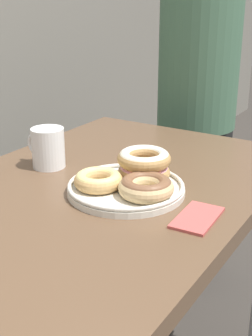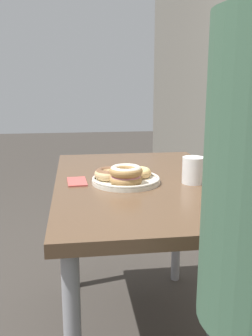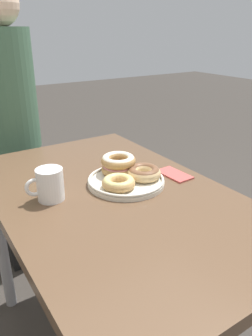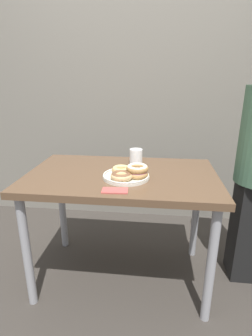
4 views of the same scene
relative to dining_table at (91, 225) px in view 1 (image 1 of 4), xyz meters
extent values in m
cube|color=brown|center=(0.00, 0.00, 0.07)|extent=(1.13, 0.70, 0.04)
cylinder|color=#99999E|center=(0.51, 0.29, -0.31)|extent=(0.05, 0.05, 0.71)
cylinder|color=silver|center=(0.03, -0.07, 0.10)|extent=(0.27, 0.27, 0.01)
torus|color=silver|center=(0.03, -0.07, 0.11)|extent=(0.26, 0.26, 0.01)
torus|color=#B2844C|center=(0.10, -0.08, 0.12)|extent=(0.16, 0.16, 0.03)
torus|color=pink|center=(0.10, -0.08, 0.12)|extent=(0.15, 0.15, 0.03)
torus|color=tan|center=(0.00, -0.02, 0.12)|extent=(0.16, 0.16, 0.03)
torus|color=#E0D17F|center=(0.00, -0.02, 0.12)|extent=(0.14, 0.14, 0.03)
torus|color=#D6B27A|center=(0.02, -0.14, 0.12)|extent=(0.14, 0.14, 0.04)
torus|color=brown|center=(0.02, -0.14, 0.13)|extent=(0.13, 0.13, 0.03)
torus|color=#B2844C|center=(0.10, -0.08, 0.15)|extent=(0.17, 0.17, 0.03)
torus|color=silver|center=(0.10, -0.08, 0.16)|extent=(0.16, 0.16, 0.03)
cylinder|color=white|center=(0.07, 0.18, 0.14)|extent=(0.08, 0.08, 0.10)
cylinder|color=#382114|center=(0.07, 0.18, 0.19)|extent=(0.07, 0.07, 0.00)
torus|color=white|center=(0.08, 0.23, 0.14)|extent=(0.02, 0.06, 0.06)
cube|color=black|center=(0.86, 0.11, -0.32)|extent=(0.28, 0.20, 0.69)
cylinder|color=#42664C|center=(0.83, 0.11, 0.31)|extent=(0.30, 0.30, 0.57)
cube|color=#BC4C47|center=(0.00, -0.26, 0.09)|extent=(0.14, 0.08, 0.01)
camera|label=1|loc=(-0.79, -0.59, 0.52)|focal=50.00mm
camera|label=2|loc=(1.43, -0.27, 0.48)|focal=40.00mm
camera|label=3|loc=(-0.83, 0.48, 0.59)|focal=35.00mm
camera|label=4|loc=(0.20, -1.47, 0.63)|focal=28.00mm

